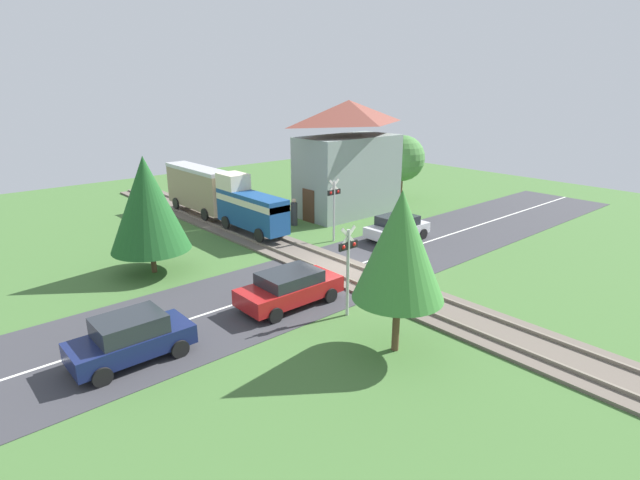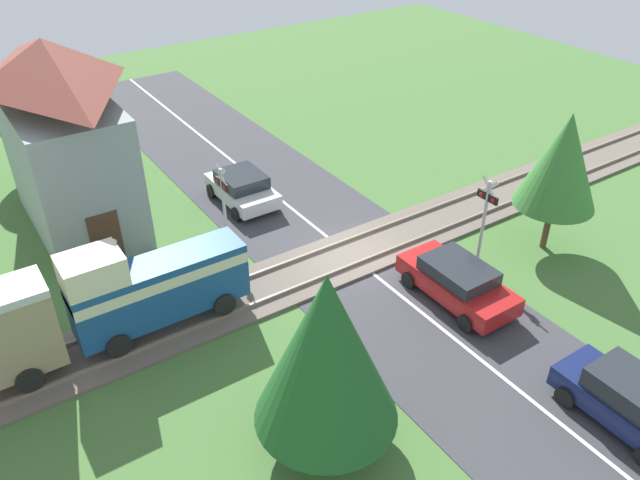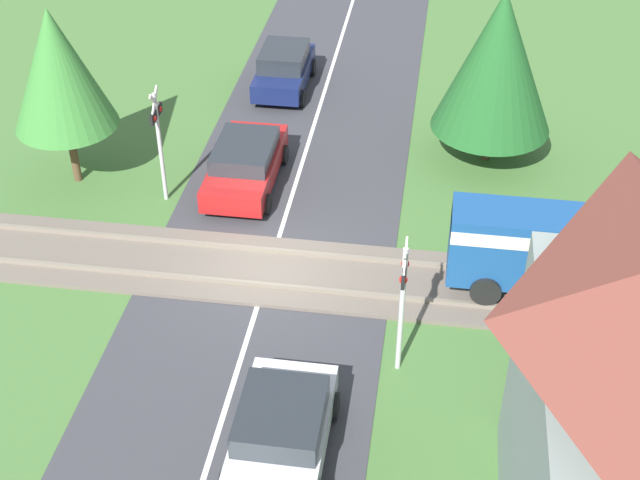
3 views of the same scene
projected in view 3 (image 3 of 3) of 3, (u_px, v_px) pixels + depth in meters
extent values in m
plane|color=#426B33|center=(268.00, 273.00, 23.07)|extent=(60.00, 60.00, 0.00)
cube|color=#38383D|center=(268.00, 272.00, 23.06)|extent=(48.00, 6.40, 0.02)
cube|color=silver|center=(268.00, 272.00, 23.05)|extent=(48.00, 0.12, 0.00)
cube|color=#665B51|center=(268.00, 271.00, 23.03)|extent=(2.80, 48.00, 0.12)
cube|color=slate|center=(273.00, 251.00, 23.53)|extent=(0.10, 48.00, 0.12)
cube|color=slate|center=(262.00, 285.00, 22.39)|extent=(0.10, 48.00, 0.12)
cube|color=navy|center=(562.00, 249.00, 21.28)|extent=(1.35, 5.38, 1.90)
cube|color=beige|center=(566.00, 231.00, 20.97)|extent=(1.37, 5.38, 0.36)
cylinder|color=black|center=(485.00, 256.00, 22.62)|extent=(0.14, 0.76, 0.76)
cylinder|color=black|center=(485.00, 292.00, 21.48)|extent=(0.14, 0.76, 0.76)
cylinder|color=black|center=(625.00, 268.00, 22.22)|extent=(0.14, 0.76, 0.76)
cylinder|color=black|center=(632.00, 305.00, 21.07)|extent=(0.14, 0.76, 0.76)
cube|color=#A81919|center=(246.00, 167.00, 26.08)|extent=(4.20, 1.78, 0.64)
cube|color=#23282D|center=(245.00, 150.00, 25.75)|extent=(2.31, 1.64, 0.47)
cylinder|color=black|center=(267.00, 204.00, 25.08)|extent=(0.60, 0.18, 0.60)
cylinder|color=black|center=(205.00, 199.00, 25.29)|extent=(0.60, 0.18, 0.60)
cylinder|color=black|center=(284.00, 155.00, 27.25)|extent=(0.60, 0.18, 0.60)
cylinder|color=black|center=(227.00, 150.00, 27.46)|extent=(0.60, 0.18, 0.60)
cube|color=silver|center=(282.00, 434.00, 17.93)|extent=(3.63, 1.83, 0.57)
cube|color=#23282D|center=(281.00, 416.00, 17.61)|extent=(2.00, 1.68, 0.51)
cylinder|color=black|center=(250.00, 397.00, 19.14)|extent=(0.60, 0.18, 0.60)
cylinder|color=black|center=(334.00, 406.00, 18.93)|extent=(0.60, 0.18, 0.60)
cube|color=#141E4C|center=(284.00, 73.00, 31.11)|extent=(3.73, 1.65, 0.63)
cube|color=#23282D|center=(284.00, 56.00, 30.74)|extent=(2.05, 1.52, 0.59)
cylinder|color=black|center=(302.00, 98.00, 30.23)|extent=(0.60, 0.18, 0.60)
cylinder|color=black|center=(254.00, 95.00, 30.43)|extent=(0.60, 0.18, 0.60)
cylinder|color=black|center=(313.00, 67.00, 32.16)|extent=(0.60, 0.18, 0.60)
cylinder|color=black|center=(268.00, 64.00, 32.35)|extent=(0.60, 0.18, 0.60)
cylinder|color=#B7B7B7|center=(160.00, 148.00, 24.84)|extent=(0.12, 0.12, 3.39)
cube|color=black|center=(156.00, 114.00, 24.19)|extent=(0.90, 0.08, 0.28)
sphere|color=red|center=(159.00, 109.00, 24.41)|extent=(0.18, 0.18, 0.18)
sphere|color=red|center=(153.00, 118.00, 23.98)|extent=(0.18, 0.18, 0.18)
cube|color=silver|center=(155.00, 102.00, 23.98)|extent=(0.72, 0.04, 0.72)
cube|color=silver|center=(155.00, 102.00, 23.98)|extent=(0.72, 0.04, 0.72)
cylinder|color=#B7B7B7|center=(401.00, 311.00, 19.28)|extent=(0.12, 0.12, 3.39)
cube|color=black|center=(404.00, 272.00, 18.64)|extent=(0.90, 0.08, 0.28)
sphere|color=red|center=(403.00, 280.00, 18.42)|extent=(0.18, 0.18, 0.18)
sphere|color=red|center=(405.00, 264.00, 18.85)|extent=(0.18, 0.18, 0.18)
cube|color=silver|center=(405.00, 258.00, 18.43)|extent=(0.72, 0.04, 0.72)
cube|color=silver|center=(405.00, 258.00, 18.43)|extent=(0.72, 0.04, 0.72)
cube|color=#472D1E|center=(592.00, 403.00, 17.99)|extent=(0.06, 1.10, 2.10)
cylinder|color=#333338|center=(585.00, 375.00, 19.09)|extent=(0.42, 0.42, 1.42)
sphere|color=beige|center=(592.00, 346.00, 18.59)|extent=(0.26, 0.26, 0.26)
cylinder|color=brown|center=(487.00, 143.00, 27.32)|extent=(0.24, 0.24, 1.12)
cone|color=#1E5623|center=(498.00, 61.00, 25.71)|extent=(3.58, 3.58, 4.29)
cylinder|color=brown|center=(73.00, 153.00, 26.12)|extent=(0.24, 0.24, 1.87)
cone|color=#387A33|center=(57.00, 68.00, 24.52)|extent=(2.93, 2.93, 3.52)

